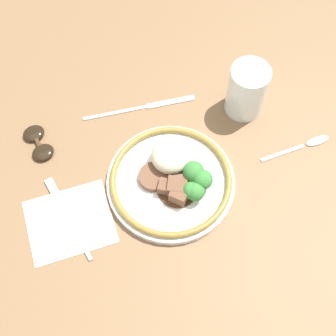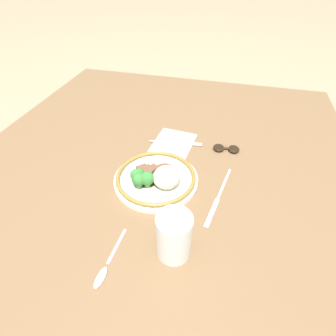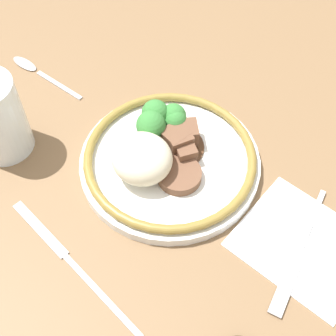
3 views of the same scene
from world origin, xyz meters
name	(u,v)px [view 3 (image 3 of 3)]	position (x,y,z in m)	size (l,w,h in m)	color
ground_plane	(159,167)	(0.00, 0.00, 0.00)	(8.00, 8.00, 0.00)	#998466
dining_table	(159,159)	(0.00, 0.00, 0.02)	(1.58, 1.22, 0.04)	brown
napkin	(303,245)	(-0.23, 0.02, 0.04)	(0.16, 0.14, 0.00)	white
plate	(166,155)	(-0.02, 0.01, 0.06)	(0.24, 0.24, 0.07)	white
fork	(296,261)	(-0.23, 0.04, 0.04)	(0.03, 0.18, 0.00)	#B7B7BC
knife	(69,260)	(-0.01, 0.19, 0.04)	(0.23, 0.05, 0.00)	#B7B7BC
spoon	(33,69)	(0.26, -0.02, 0.04)	(0.15, 0.02, 0.01)	#B7B7BC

